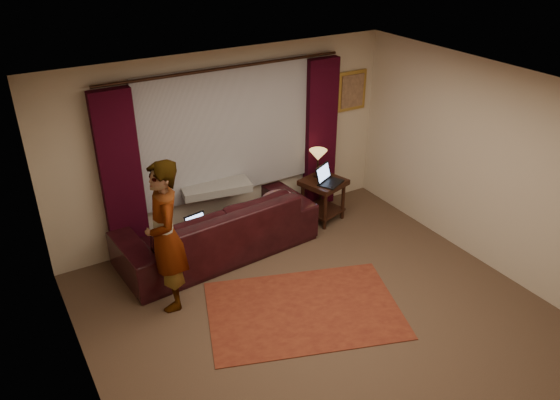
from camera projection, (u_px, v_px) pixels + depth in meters
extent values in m
cube|color=brown|center=(326.00, 322.00, 6.21)|extent=(5.00, 5.00, 0.01)
cube|color=silver|center=(337.00, 101.00, 4.99)|extent=(5.00, 5.00, 0.02)
cube|color=beige|center=(226.00, 144.00, 7.51)|extent=(5.00, 0.02, 2.60)
cube|color=beige|center=(543.00, 384.00, 3.70)|extent=(5.00, 0.02, 2.60)
cube|color=beige|center=(82.00, 302.00, 4.48)|extent=(0.02, 5.00, 2.60)
cube|color=beige|center=(497.00, 172.00, 6.72)|extent=(0.02, 5.00, 2.60)
cube|color=#9999A0|center=(227.00, 132.00, 7.37)|extent=(2.50, 0.05, 1.80)
cube|color=black|center=(121.00, 179.00, 6.81)|extent=(0.50, 0.14, 2.30)
cube|color=black|center=(320.00, 135.00, 8.15)|extent=(0.50, 0.14, 2.30)
cylinder|color=black|center=(226.00, 68.00, 6.92)|extent=(0.04, 0.04, 3.40)
cube|color=#B58B39|center=(352.00, 91.00, 8.21)|extent=(0.50, 0.04, 0.60)
imported|color=black|center=(217.00, 218.00, 7.24)|extent=(2.75, 1.37, 1.08)
cube|color=gray|center=(215.00, 169.00, 7.31)|extent=(0.99, 0.52, 0.11)
ellipsoid|color=#774B53|center=(277.00, 199.00, 7.51)|extent=(0.54, 0.46, 0.20)
cube|color=maroon|center=(304.00, 310.00, 6.40)|extent=(2.58, 2.12, 0.01)
cube|color=black|center=(323.00, 200.00, 8.16)|extent=(0.70, 0.70, 0.65)
imported|color=gray|center=(166.00, 237.00, 6.11)|extent=(0.62, 0.62, 1.83)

